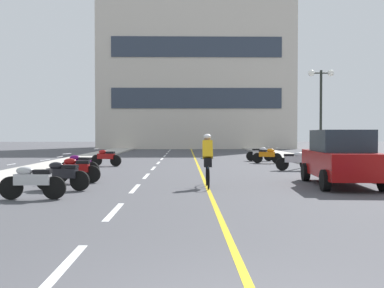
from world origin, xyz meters
TOP-DOWN VIEW (x-y plane):
  - ground_plane at (0.00, 21.00)m, footprint 140.00×140.00m
  - curb_left at (-7.20, 24.00)m, footprint 2.40×72.00m
  - curb_right at (7.20, 24.00)m, footprint 2.40×72.00m
  - lane_dash_0 at (-2.00, 2.00)m, footprint 0.14×2.20m
  - lane_dash_1 at (-2.00, 6.00)m, footprint 0.14×2.20m
  - lane_dash_2 at (-2.00, 10.00)m, footprint 0.14×2.20m
  - lane_dash_3 at (-2.00, 14.00)m, footprint 0.14×2.20m
  - lane_dash_4 at (-2.00, 18.00)m, footprint 0.14×2.20m
  - lane_dash_5 at (-2.00, 22.00)m, footprint 0.14×2.20m
  - lane_dash_6 at (-2.00, 26.00)m, footprint 0.14×2.20m
  - lane_dash_7 at (-2.00, 30.00)m, footprint 0.14×2.20m
  - lane_dash_8 at (-2.00, 34.00)m, footprint 0.14×2.20m
  - lane_dash_9 at (-2.00, 38.00)m, footprint 0.14×2.20m
  - lane_dash_10 at (-2.00, 42.00)m, footprint 0.14×2.20m
  - lane_dash_11 at (-2.00, 46.00)m, footprint 0.14×2.20m
  - centre_line_yellow at (0.25, 24.00)m, footprint 0.12×66.00m
  - office_building at (0.88, 49.70)m, footprint 22.47×9.53m
  - street_lamp_mid at (7.16, 20.82)m, footprint 1.46×0.36m
  - parked_car_near at (4.63, 10.64)m, footprint 2.15×4.31m
  - motorcycle_2 at (-4.39, 7.79)m, footprint 1.70×0.60m
  - motorcycle_3 at (-4.13, 9.59)m, footprint 1.69×0.62m
  - motorcycle_4 at (-4.23, 11.60)m, footprint 1.70×0.60m
  - motorcycle_5 at (-4.62, 13.75)m, footprint 1.66×0.73m
  - motorcycle_6 at (4.61, 16.52)m, footprint 1.70×0.60m
  - motorcycle_7 at (-4.60, 19.46)m, footprint 1.66×0.74m
  - motorcycle_8 at (4.29, 21.50)m, footprint 1.64×0.78m
  - motorcycle_9 at (4.24, 23.61)m, footprint 1.70×0.60m
  - cyclist_rider at (0.27, 10.37)m, footprint 0.42×1.77m

SIDE VIEW (x-z plane):
  - ground_plane at x=0.00m, z-range 0.00..0.00m
  - lane_dash_0 at x=-2.00m, z-range 0.00..0.01m
  - lane_dash_1 at x=-2.00m, z-range 0.00..0.01m
  - lane_dash_2 at x=-2.00m, z-range 0.00..0.01m
  - lane_dash_3 at x=-2.00m, z-range 0.00..0.01m
  - lane_dash_4 at x=-2.00m, z-range 0.00..0.01m
  - lane_dash_5 at x=-2.00m, z-range 0.00..0.01m
  - lane_dash_6 at x=-2.00m, z-range 0.00..0.01m
  - lane_dash_7 at x=-2.00m, z-range 0.00..0.01m
  - lane_dash_8 at x=-2.00m, z-range 0.00..0.01m
  - lane_dash_9 at x=-2.00m, z-range 0.00..0.01m
  - lane_dash_10 at x=-2.00m, z-range 0.00..0.01m
  - lane_dash_11 at x=-2.00m, z-range 0.00..0.01m
  - centre_line_yellow at x=0.25m, z-range 0.00..0.01m
  - curb_left at x=-7.20m, z-range 0.00..0.12m
  - curb_right at x=7.20m, z-range 0.00..0.12m
  - motorcycle_2 at x=-4.39m, z-range 0.01..0.93m
  - motorcycle_3 at x=-4.13m, z-range 0.01..0.93m
  - motorcycle_4 at x=-4.23m, z-range 0.01..0.93m
  - motorcycle_5 at x=-4.62m, z-range 0.01..0.93m
  - motorcycle_6 at x=4.61m, z-range 0.01..0.93m
  - motorcycle_7 at x=-4.60m, z-range 0.01..0.93m
  - motorcycle_8 at x=4.29m, z-range 0.01..0.93m
  - motorcycle_9 at x=4.24m, z-range 0.01..0.93m
  - cyclist_rider at x=0.27m, z-range 0.03..1.74m
  - parked_car_near at x=4.63m, z-range 0.01..1.83m
  - street_lamp_mid at x=7.16m, z-range 1.31..6.46m
  - office_building at x=0.88m, z-range 0.00..18.87m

